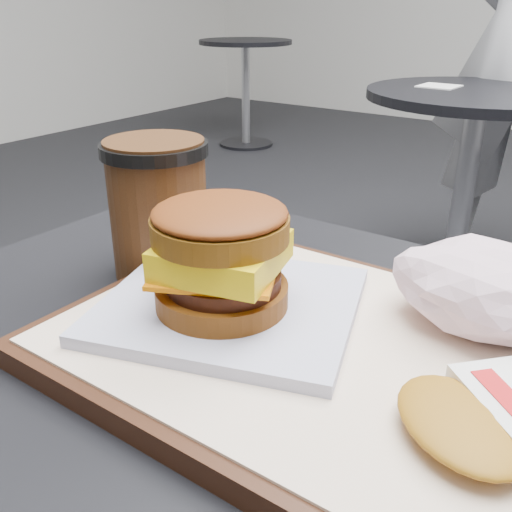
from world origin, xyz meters
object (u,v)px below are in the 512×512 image
at_px(breakfast_sandwich, 224,268).
at_px(crumpled_wrapper, 490,288).
at_px(serving_tray, 319,350).
at_px(coffee_cup, 158,203).
at_px(neighbor_table, 470,153).
at_px(hash_brown, 500,420).

distance_m(breakfast_sandwich, crumpled_wrapper, 0.19).
xyz_separation_m(serving_tray, coffee_cup, (-0.20, 0.04, 0.06)).
bearing_deg(serving_tray, crumpled_wrapper, 43.19).
bearing_deg(coffee_cup, crumpled_wrapper, 8.10).
relative_size(coffee_cup, neighbor_table, 0.17).
height_order(crumpled_wrapper, coffee_cup, coffee_cup).
bearing_deg(neighbor_table, crumpled_wrapper, -74.55).
xyz_separation_m(breakfast_sandwich, crumpled_wrapper, (0.17, 0.10, -0.01)).
height_order(hash_brown, neighbor_table, hash_brown).
xyz_separation_m(crumpled_wrapper, neighbor_table, (-0.42, 1.52, -0.27)).
height_order(breakfast_sandwich, crumpled_wrapper, breakfast_sandwich).
bearing_deg(hash_brown, coffee_cup, 167.12).
xyz_separation_m(serving_tray, breakfast_sandwich, (-0.08, -0.01, 0.05)).
relative_size(serving_tray, neighbor_table, 0.51).
relative_size(breakfast_sandwich, coffee_cup, 1.81).
height_order(breakfast_sandwich, neighbor_table, breakfast_sandwich).
distance_m(hash_brown, crumpled_wrapper, 0.12).
bearing_deg(crumpled_wrapper, breakfast_sandwich, -149.49).
height_order(serving_tray, breakfast_sandwich, breakfast_sandwich).
bearing_deg(crumpled_wrapper, serving_tray, -136.81).
distance_m(serving_tray, neighbor_table, 1.65).
bearing_deg(breakfast_sandwich, crumpled_wrapper, 30.51).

